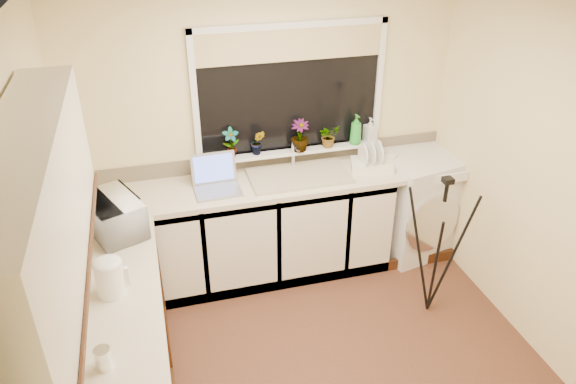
{
  "coord_description": "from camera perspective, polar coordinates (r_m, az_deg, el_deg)",
  "views": [
    {
      "loc": [
        -0.94,
        -2.62,
        2.99
      ],
      "look_at": [
        -0.07,
        0.55,
        1.15
      ],
      "focal_mm": 33.96,
      "sensor_mm": 36.0,
      "label": 1
    }
  ],
  "objects": [
    {
      "name": "steel_jar",
      "position": [
        2.96,
        -18.78,
        -16.16
      ],
      "size": [
        0.08,
        0.08,
        0.12
      ],
      "primitive_type": "cylinder",
      "color": "white",
      "rests_on": "worktop_left"
    },
    {
      "name": "kettle",
      "position": [
        3.36,
        -18.15,
        -8.6
      ],
      "size": [
        0.17,
        0.17,
        0.22
      ],
      "primitive_type": "cylinder",
      "color": "white",
      "rests_on": "worktop_left"
    },
    {
      "name": "windowsill",
      "position": [
        4.64,
        0.38,
        4.32
      ],
      "size": [
        1.6,
        0.14,
        0.03
      ],
      "primitive_type": "cube",
      "color": "white",
      "rests_on": "wall_back"
    },
    {
      "name": "worktop_left",
      "position": [
        3.16,
        -18.29,
        -14.59
      ],
      "size": [
        0.6,
        2.4,
        0.04
      ],
      "primitive_type": "cube",
      "color": "beige",
      "rests_on": "base_cabinet_left"
    },
    {
      "name": "splashback_left",
      "position": [
        3.04,
        -24.49,
        -11.72
      ],
      "size": [
        0.02,
        2.4,
        0.45
      ],
      "primitive_type": "cube",
      "color": "beige",
      "rests_on": "wall_left"
    },
    {
      "name": "plant_c",
      "position": [
        4.56,
        1.23,
        5.92
      ],
      "size": [
        0.18,
        0.18,
        0.27
      ],
      "primitive_type": "imported",
      "rotation": [
        0.0,
        0.0,
        -0.21
      ],
      "color": "#999999",
      "rests_on": "windowsill"
    },
    {
      "name": "laptop",
      "position": [
        4.34,
        -7.55,
        1.23
      ],
      "size": [
        0.36,
        0.34,
        0.26
      ],
      "rotation": [
        0.0,
        0.0,
        0.02
      ],
      "color": "gray",
      "rests_on": "worktop_back"
    },
    {
      "name": "plant_d",
      "position": [
        4.66,
        4.29,
        5.9
      ],
      "size": [
        0.21,
        0.2,
        0.2
      ],
      "primitive_type": "imported",
      "rotation": [
        0.0,
        0.0,
        0.29
      ],
      "color": "#999999",
      "rests_on": "windowsill"
    },
    {
      "name": "sink",
      "position": [
        4.49,
        1.17,
        1.72
      ],
      "size": [
        0.82,
        0.46,
        0.03
      ],
      "primitive_type": "cube",
      "color": "tan",
      "rests_on": "worktop_back"
    },
    {
      "name": "plant_b",
      "position": [
        4.51,
        -3.18,
        5.23
      ],
      "size": [
        0.14,
        0.12,
        0.21
      ],
      "primitive_type": "imported",
      "rotation": [
        0.0,
        0.0,
        -0.25
      ],
      "color": "#999999",
      "rests_on": "windowsill"
    },
    {
      "name": "soap_bottle_green",
      "position": [
        4.72,
        7.13,
        6.51
      ],
      "size": [
        0.11,
        0.11,
        0.26
      ],
      "primitive_type": "imported",
      "rotation": [
        0.0,
        0.0,
        0.08
      ],
      "color": "green",
      "rests_on": "windowsill"
    },
    {
      "name": "floor",
      "position": [
        4.08,
        3.19,
        -17.86
      ],
      "size": [
        3.2,
        3.2,
        0.0
      ],
      "primitive_type": "plane",
      "color": "brown",
      "rests_on": "ground"
    },
    {
      "name": "faucet",
      "position": [
        4.6,
        0.55,
        3.9
      ],
      "size": [
        0.03,
        0.03,
        0.24
      ],
      "primitive_type": "cylinder",
      "color": "silver",
      "rests_on": "worktop_back"
    },
    {
      "name": "base_cabinet_back",
      "position": [
        4.64,
        -5.15,
        -4.38
      ],
      "size": [
        2.55,
        0.6,
        0.86
      ],
      "primitive_type": "cube",
      "color": "silver",
      "rests_on": "floor"
    },
    {
      "name": "upper_cabinet",
      "position": [
        2.52,
        -24.69,
        -1.84
      ],
      "size": [
        0.28,
        1.9,
        0.7
      ],
      "primitive_type": "cube",
      "color": "silver",
      "rests_on": "wall_left"
    },
    {
      "name": "wall_left",
      "position": [
        3.23,
        -24.48,
        -6.97
      ],
      "size": [
        0.0,
        3.0,
        3.0
      ],
      "primitive_type": "plane",
      "rotation": [
        1.57,
        0.0,
        1.57
      ],
      "color": "beige",
      "rests_on": "ground"
    },
    {
      "name": "cup_back",
      "position": [
        4.82,
        10.64,
        3.63
      ],
      "size": [
        0.13,
        0.13,
        0.09
      ],
      "primitive_type": "imported",
      "rotation": [
        0.0,
        0.0,
        0.14
      ],
      "color": "white",
      "rests_on": "worktop_back"
    },
    {
      "name": "window_blind",
      "position": [
        4.37,
        0.31,
        15.14
      ],
      "size": [
        1.5,
        0.02,
        0.25
      ],
      "primitive_type": "cube",
      "color": "tan",
      "rests_on": "wall_back"
    },
    {
      "name": "microwave",
      "position": [
        3.91,
        -17.76,
        -2.38
      ],
      "size": [
        0.48,
        0.56,
        0.26
      ],
      "primitive_type": "imported",
      "rotation": [
        0.0,
        0.0,
        1.98
      ],
      "color": "white",
      "rests_on": "worktop_left"
    },
    {
      "name": "splashback_back",
      "position": [
        4.67,
        -2.18,
        3.61
      ],
      "size": [
        3.2,
        0.02,
        0.14
      ],
      "primitive_type": "cube",
      "color": "beige",
      "rests_on": "wall_back"
    },
    {
      "name": "washing_machine",
      "position": [
        5.12,
        13.13,
        -1.06
      ],
      "size": [
        0.78,
        0.76,
        0.94
      ],
      "primitive_type": "cube",
      "rotation": [
        0.0,
        0.0,
        0.19
      ],
      "color": "silver",
      "rests_on": "floor"
    },
    {
      "name": "tripod",
      "position": [
        4.3,
        15.34,
        -5.66
      ],
      "size": [
        0.6,
        0.6,
        1.2
      ],
      "primitive_type": null,
      "rotation": [
        0.0,
        0.0,
        -0.01
      ],
      "color": "black",
      "rests_on": "floor"
    },
    {
      "name": "plant_a",
      "position": [
        4.46,
        -5.99,
        5.13
      ],
      "size": [
        0.14,
        0.09,
        0.26
      ],
      "primitive_type": "imported",
      "rotation": [
        0.0,
        0.0,
        -0.01
      ],
      "color": "#999999",
      "rests_on": "windowsill"
    },
    {
      "name": "wall_right",
      "position": [
        4.05,
        25.72,
        0.32
      ],
      "size": [
        0.0,
        3.0,
        3.0
      ],
      "primitive_type": "plane",
      "rotation": [
        1.57,
        0.0,
        -1.57
      ],
      "color": "beige",
      "rests_on": "ground"
    },
    {
      "name": "soap_bottle_clear",
      "position": [
        4.81,
        8.59,
        6.5
      ],
      "size": [
        0.11,
        0.11,
        0.21
      ],
      "primitive_type": "imported",
      "rotation": [
        0.0,
        0.0,
        0.16
      ],
      "color": "#999999",
      "rests_on": "windowsill"
    },
    {
      "name": "wall_back",
      "position": [
        4.58,
        -2.28,
        6.55
      ],
      "size": [
        3.2,
        0.0,
        3.2
      ],
      "primitive_type": "plane",
      "rotation": [
        1.57,
        0.0,
        0.0
      ],
      "color": "beige",
      "rests_on": "ground"
    },
    {
      "name": "window_glass",
      "position": [
        4.5,
        0.21,
        10.57
      ],
      "size": [
        1.5,
        0.02,
        1.0
      ],
      "primitive_type": "cube",
      "color": "black",
      "rests_on": "wall_back"
    },
    {
      "name": "worktop_back",
      "position": [
        4.46,
        -1.3,
        1.03
      ],
      "size": [
        3.2,
        0.6,
        0.04
      ],
      "primitive_type": "cube",
      "color": "beige",
      "rests_on": "base_cabinet_back"
    },
    {
      "name": "ceiling",
      "position": [
        2.83,
        4.6,
        18.18
      ],
      "size": [
        3.2,
        3.2,
        0.0
      ],
      "primitive_type": "plane",
      "rotation": [
        3.14,
        0.0,
        0.0
      ],
      "color": "white",
      "rests_on": "ground"
    },
    {
      "name": "dish_rack",
      "position": [
        4.7,
        8.76,
        2.83
      ],
      "size": [
        0.41,
        0.35,
        0.05
      ],
      "primitive_type": "cube",
      "rotation": [
        0.0,
        0.0,
        -0.3
      ],
      "color": "white",
      "rests_on": "worktop_back"
    }
  ]
}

